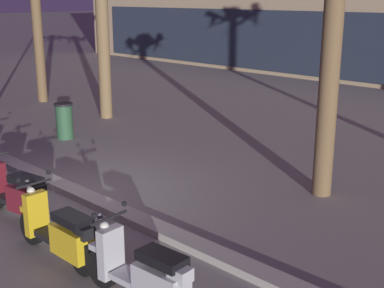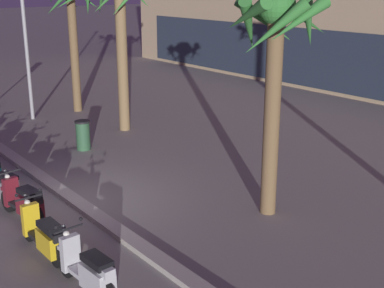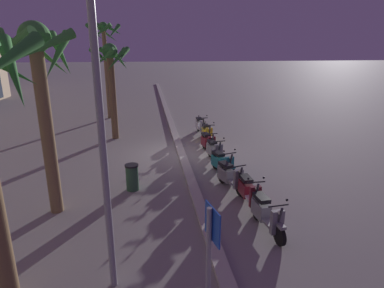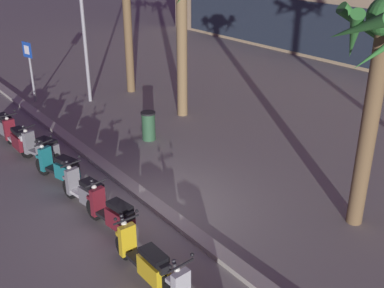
{
  "view_description": "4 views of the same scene",
  "coord_description": "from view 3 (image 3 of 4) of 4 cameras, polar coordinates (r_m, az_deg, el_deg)",
  "views": [
    {
      "loc": [
        8.07,
        -5.14,
        3.67
      ],
      "look_at": [
        1.42,
        1.67,
        0.96
      ],
      "focal_mm": 49.15,
      "sensor_mm": 36.0,
      "label": 1
    },
    {
      "loc": [
        11.07,
        -5.02,
        5.15
      ],
      "look_at": [
        0.91,
        2.91,
        1.17
      ],
      "focal_mm": 49.27,
      "sensor_mm": 36.0,
      "label": 2
    },
    {
      "loc": [
        -14.5,
        1.54,
        4.89
      ],
      "look_at": [
        -1.81,
        -0.26,
        1.02
      ],
      "focal_mm": 30.26,
      "sensor_mm": 36.0,
      "label": 3
    },
    {
      "loc": [
        8.28,
        -5.25,
        6.03
      ],
      "look_at": [
        -0.19,
        1.21,
        1.33
      ],
      "focal_mm": 43.52,
      "sensor_mm": 36.0,
      "label": 4
    }
  ],
  "objects": [
    {
      "name": "crossing_sign",
      "position": [
        5.78,
        3.15,
        -19.02
      ],
      "size": [
        0.59,
        0.17,
        2.4
      ],
      "color": "#939399",
      "rests_on": "ground"
    },
    {
      "name": "palm_tree_near_sign",
      "position": [
        23.46,
        -15.13,
        16.5
      ],
      "size": [
        2.38,
        2.44,
        6.46
      ],
      "color": "olive",
      "rests_on": "ground"
    },
    {
      "name": "scooter_grey_far_back",
      "position": [
        11.68,
        6.61,
        -5.61
      ],
      "size": [
        1.69,
        0.78,
        1.04
      ],
      "color": "black",
      "rests_on": "ground"
    },
    {
      "name": "scooter_maroon_gap_after_mid",
      "position": [
        15.65,
        2.78,
        0.29
      ],
      "size": [
        1.72,
        0.61,
        1.04
      ],
      "color": "black",
      "rests_on": "ground"
    },
    {
      "name": "ground_plane",
      "position": [
        15.38,
        -1.89,
        -1.75
      ],
      "size": [
        200.0,
        200.0,
        0.0
      ],
      "primitive_type": "plane",
      "color": "gray"
    },
    {
      "name": "scooter_grey_lead_nearest",
      "position": [
        9.37,
        12.85,
        -11.86
      ],
      "size": [
        1.84,
        0.57,
        1.17
      ],
      "color": "black",
      "rests_on": "ground"
    },
    {
      "name": "scooter_teal_second_in_line",
      "position": [
        12.97,
        5.24,
        -3.32
      ],
      "size": [
        1.76,
        0.76,
        1.17
      ],
      "color": "black",
      "rests_on": "ground"
    },
    {
      "name": "palm_tree_by_mall_entrance",
      "position": [
        17.91,
        -14.08,
        12.85
      ],
      "size": [
        2.1,
        2.11,
        5.07
      ],
      "color": "brown",
      "rests_on": "ground"
    },
    {
      "name": "street_lamp",
      "position": [
        6.11,
        -15.94,
        5.4
      ],
      "size": [
        0.36,
        0.36,
        6.07
      ],
      "color": "#939399",
      "rests_on": "ground"
    },
    {
      "name": "scooter_yellow_mid_rear",
      "position": [
        17.4,
        2.62,
        1.98
      ],
      "size": [
        1.86,
        0.56,
        1.17
      ],
      "color": "black",
      "rests_on": "ground"
    },
    {
      "name": "curb_strip",
      "position": [
        15.36,
        -1.89,
        -1.54
      ],
      "size": [
        60.0,
        0.36,
        0.12
      ],
      "primitive_type": "cube",
      "color": "#ADA89E",
      "rests_on": "ground"
    },
    {
      "name": "scooter_maroon_tail_end",
      "position": [
        10.61,
        9.93,
        -8.2
      ],
      "size": [
        1.79,
        0.56,
        1.17
      ],
      "color": "black",
      "rests_on": "ground"
    },
    {
      "name": "scooter_silver_last_in_row",
      "position": [
        19.04,
        1.48,
        3.31
      ],
      "size": [
        1.8,
        0.56,
        1.17
      ],
      "color": "black",
      "rests_on": "ground"
    },
    {
      "name": "litter_bin",
      "position": [
        11.63,
        -10.49,
        -5.75
      ],
      "size": [
        0.48,
        0.48,
        0.95
      ],
      "color": "#2D5638",
      "rests_on": "ground"
    },
    {
      "name": "scooter_grey_mid_front",
      "position": [
        14.47,
        3.89,
        -1.13
      ],
      "size": [
        1.72,
        0.61,
        1.17
      ],
      "color": "black",
      "rests_on": "ground"
    },
    {
      "name": "palm_tree_far_corner",
      "position": [
        9.96,
        -25.33,
        10.94
      ],
      "size": [
        2.42,
        2.39,
        5.55
      ],
      "color": "olive",
      "rests_on": "ground"
    }
  ]
}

